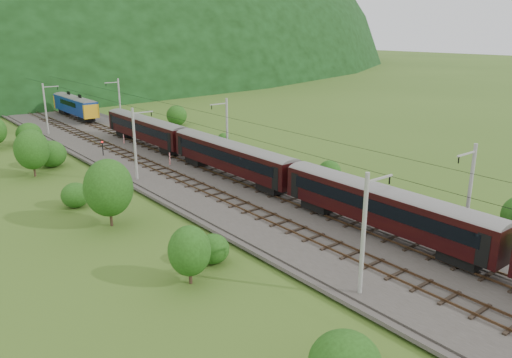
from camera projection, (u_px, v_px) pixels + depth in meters
ground at (416, 269)px, 35.64m from camera, size 600.00×600.00×0.00m
railbed at (317, 225)px, 43.08m from camera, size 14.00×220.00×0.30m
track_left at (296, 230)px, 41.59m from camera, size 2.40×220.00×0.27m
track_right at (336, 217)px, 44.45m from camera, size 2.40×220.00×0.27m
catenary_left at (135, 142)px, 54.65m from camera, size 2.54×192.28×8.00m
catenary_right at (227, 129)px, 61.95m from camera, size 2.54×192.28×8.00m
overhead_wires at (320, 147)px, 41.07m from camera, size 4.83×198.00×0.03m
train at (388, 202)px, 39.59m from camera, size 2.73×151.37×4.73m
hazard_post_near at (170, 159)px, 61.58m from camera, size 0.16×0.16×1.49m
hazard_post_far at (124, 139)px, 72.89m from camera, size 0.15×0.15×1.40m
signal at (103, 147)px, 65.92m from camera, size 0.21×0.21×1.93m
vegetation_left at (129, 213)px, 38.97m from camera, size 11.91×142.76×6.95m
vegetation_right at (450, 196)px, 46.35m from camera, size 7.21×103.55×3.22m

